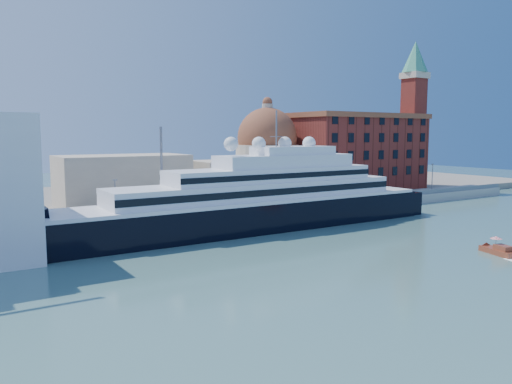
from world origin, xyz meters
TOP-DOWN VIEW (x-y plane):
  - ground at (0.00, 0.00)m, footprint 400.00×400.00m
  - quay at (0.00, 34.00)m, footprint 180.00×10.00m
  - land at (0.00, 75.00)m, footprint 260.00×72.00m
  - quay_fence at (0.00, 29.50)m, footprint 180.00×0.10m
  - superyacht at (-8.11, 23.00)m, footprint 93.10×12.91m
  - service_barge at (-47.96, 20.16)m, footprint 12.58×4.41m
  - water_taxi at (16.92, -15.78)m, footprint 3.67×6.59m
  - warehouse at (52.00, 52.00)m, footprint 43.00×19.00m
  - campanile at (76.00, 52.00)m, footprint 8.40×8.40m
  - church at (6.39, 57.72)m, footprint 66.00×18.00m
  - lamp_posts at (-12.67, 32.27)m, footprint 120.80×2.40m

SIDE VIEW (x-z plane):
  - ground at x=0.00m, z-range 0.00..0.00m
  - water_taxi at x=16.92m, z-range -0.77..2.20m
  - service_barge at x=-47.96m, z-range -0.60..2.21m
  - land at x=0.00m, z-range 0.00..2.00m
  - quay at x=0.00m, z-range 0.00..2.50m
  - quay_fence at x=0.00m, z-range 2.50..3.70m
  - superyacht at x=-8.11m, z-range -9.11..18.71m
  - lamp_posts at x=-12.67m, z-range 0.84..18.84m
  - church at x=6.39m, z-range -1.84..23.66m
  - warehouse at x=52.00m, z-range 2.16..25.41m
  - campanile at x=76.00m, z-range 5.26..52.26m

